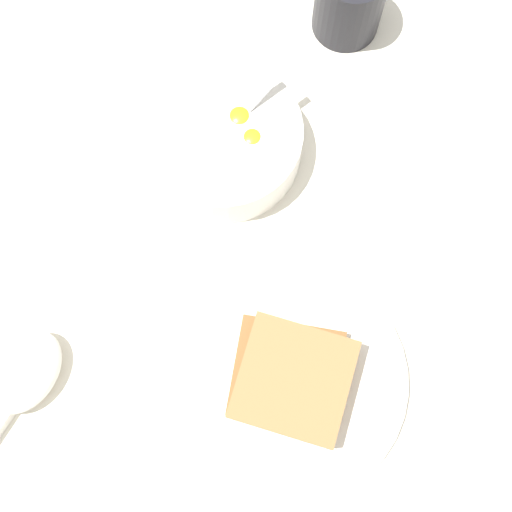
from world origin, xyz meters
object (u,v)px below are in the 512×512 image
toast_sandwich (290,377)px  egg_bowl (225,141)px  soup_spoon (20,381)px  toast_plate (290,380)px

toast_sandwich → egg_bowl: bearing=168.3°
egg_bowl → soup_spoon: (0.12, -0.26, -0.01)m
egg_bowl → soup_spoon: egg_bowl is taller
soup_spoon → toast_sandwich: bearing=63.8°
toast_plate → toast_sandwich: toast_sandwich is taller
toast_sandwich → toast_plate: bearing=74.0°
toast_plate → toast_sandwich: (-0.00, -0.00, 0.03)m
egg_bowl → soup_spoon: size_ratio=1.06×
toast_plate → soup_spoon: soup_spoon is taller
toast_plate → soup_spoon: 0.24m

